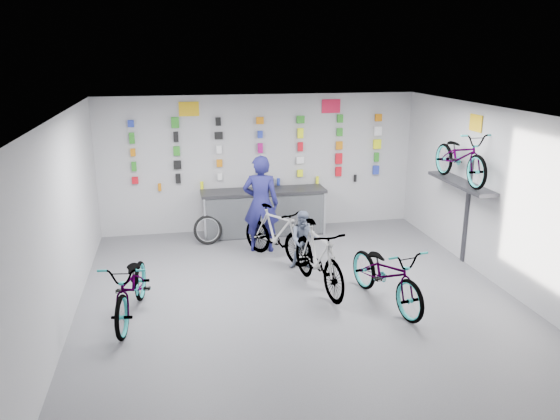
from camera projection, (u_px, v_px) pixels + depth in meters
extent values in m
plane|color=#4C4C51|center=(301.00, 304.00, 8.74)|extent=(8.00, 8.00, 0.00)
plane|color=white|center=(303.00, 115.00, 7.89)|extent=(8.00, 8.00, 0.00)
plane|color=#B0B0B2|center=(260.00, 163.00, 12.08)|extent=(7.00, 0.00, 7.00)
plane|color=#B0B0B2|center=(414.00, 350.00, 4.55)|extent=(7.00, 0.00, 7.00)
plane|color=#B0B0B2|center=(60.00, 228.00, 7.66)|extent=(0.00, 8.00, 8.00)
plane|color=#B0B0B2|center=(509.00, 202.00, 8.97)|extent=(0.00, 8.00, 8.00)
cube|color=black|center=(264.00, 214.00, 11.95)|extent=(2.60, 0.60, 0.90)
cube|color=silver|center=(266.00, 217.00, 11.66)|extent=(2.60, 0.02, 0.90)
cube|color=silver|center=(205.00, 220.00, 11.42)|extent=(0.04, 0.04, 0.96)
cube|color=silver|center=(325.00, 213.00, 11.90)|extent=(0.04, 0.04, 0.96)
cube|color=black|center=(263.00, 191.00, 11.80)|extent=(2.70, 0.66, 0.06)
cube|color=red|center=(135.00, 180.00, 11.58)|extent=(0.13, 0.06, 0.14)
cube|color=black|center=(178.00, 178.00, 11.75)|extent=(0.11, 0.06, 0.21)
cube|color=white|center=(220.00, 177.00, 11.91)|extent=(0.10, 0.06, 0.15)
cube|color=#2234A7|center=(261.00, 175.00, 12.08)|extent=(0.13, 0.06, 0.18)
cube|color=#F2FF12|center=(300.00, 173.00, 12.25)|extent=(0.12, 0.06, 0.15)
cube|color=red|center=(338.00, 172.00, 12.42)|extent=(0.14, 0.06, 0.21)
cube|color=#2234A7|center=(376.00, 170.00, 12.59)|extent=(0.14, 0.06, 0.20)
cube|color=#288320|center=(134.00, 166.00, 11.49)|extent=(0.10, 0.06, 0.20)
cube|color=black|center=(177.00, 165.00, 11.66)|extent=(0.16, 0.06, 0.18)
cube|color=orange|center=(219.00, 163.00, 11.83)|extent=(0.12, 0.06, 0.15)
cube|color=white|center=(260.00, 162.00, 12.00)|extent=(0.11, 0.06, 0.17)
cube|color=white|center=(300.00, 160.00, 12.17)|extent=(0.16, 0.06, 0.15)
cube|color=red|center=(339.00, 159.00, 12.34)|extent=(0.15, 0.06, 0.24)
cube|color=#288320|center=(376.00, 157.00, 12.50)|extent=(0.10, 0.06, 0.21)
cube|color=orange|center=(133.00, 152.00, 11.41)|extent=(0.10, 0.06, 0.16)
cube|color=#288320|center=(177.00, 151.00, 11.58)|extent=(0.14, 0.06, 0.20)
cube|color=white|center=(219.00, 149.00, 11.75)|extent=(0.11, 0.06, 0.17)
cube|color=#A20E67|center=(260.00, 148.00, 11.91)|extent=(0.11, 0.06, 0.21)
cube|color=red|center=(300.00, 147.00, 12.08)|extent=(0.11, 0.06, 0.20)
cube|color=orange|center=(339.00, 145.00, 12.25)|extent=(0.15, 0.06, 0.18)
cube|color=#F2FF12|center=(377.00, 144.00, 12.42)|extent=(0.17, 0.06, 0.21)
cube|color=#288320|center=(132.00, 138.00, 11.32)|extent=(0.11, 0.06, 0.23)
cube|color=black|center=(176.00, 137.00, 11.49)|extent=(0.10, 0.06, 0.21)
cube|color=black|center=(219.00, 136.00, 11.66)|extent=(0.17, 0.06, 0.16)
cube|color=#2234A7|center=(260.00, 134.00, 11.83)|extent=(0.11, 0.06, 0.15)
cube|color=#F2FF12|center=(300.00, 133.00, 12.00)|extent=(0.12, 0.06, 0.22)
cube|color=#288320|center=(340.00, 132.00, 12.17)|extent=(0.13, 0.06, 0.18)
cube|color=white|center=(378.00, 131.00, 12.34)|extent=(0.18, 0.06, 0.20)
cube|color=#2234A7|center=(131.00, 124.00, 11.24)|extent=(0.12, 0.06, 0.14)
cube|color=#288320|center=(175.00, 123.00, 11.41)|extent=(0.16, 0.06, 0.23)
cube|color=black|center=(218.00, 122.00, 11.58)|extent=(0.11, 0.06, 0.18)
cube|color=orange|center=(260.00, 120.00, 11.75)|extent=(0.16, 0.06, 0.15)
cube|color=#288320|center=(301.00, 119.00, 11.91)|extent=(0.17, 0.06, 0.16)
cube|color=#288320|center=(340.00, 119.00, 12.08)|extent=(0.13, 0.06, 0.18)
cube|color=orange|center=(378.00, 118.00, 12.25)|extent=(0.15, 0.06, 0.16)
cylinder|color=orange|center=(160.00, 187.00, 11.70)|extent=(0.07, 0.07, 0.16)
cylinder|color=#F2FF12|center=(202.00, 185.00, 11.87)|extent=(0.07, 0.07, 0.16)
cylinder|color=#2234A7|center=(278.00, 182.00, 12.19)|extent=(0.07, 0.07, 0.16)
cylinder|color=#F2FF12|center=(317.00, 180.00, 12.36)|extent=(0.07, 0.07, 0.16)
cylinder|color=black|center=(355.00, 178.00, 12.52)|extent=(0.07, 0.07, 0.16)
cube|color=#333338|center=(461.00, 183.00, 10.05)|extent=(0.38, 1.90, 0.06)
cube|color=#333338|center=(467.00, 211.00, 10.24)|extent=(0.04, 0.10, 2.00)
cube|color=gold|center=(189.00, 109.00, 11.44)|extent=(0.42, 0.02, 0.30)
cube|color=red|center=(331.00, 106.00, 12.02)|extent=(0.42, 0.02, 0.30)
cube|color=gold|center=(476.00, 123.00, 9.77)|extent=(0.02, 0.40, 0.30)
imported|color=gray|center=(132.00, 287.00, 8.15)|extent=(0.94, 1.98, 1.00)
imported|color=gray|center=(318.00, 257.00, 9.13)|extent=(0.86, 1.97, 1.14)
imported|color=gray|center=(387.00, 274.00, 8.60)|extent=(1.07, 2.06, 1.03)
imported|color=gray|center=(277.00, 233.00, 10.45)|extent=(1.42, 1.73, 1.06)
imported|color=gray|center=(461.00, 156.00, 9.90)|extent=(0.63, 1.80, 0.95)
imported|color=#16164D|center=(261.00, 204.00, 10.81)|extent=(0.80, 0.62, 1.96)
imported|color=#4E586F|center=(304.00, 240.00, 10.02)|extent=(0.61, 0.52, 1.10)
torus|color=black|center=(208.00, 230.00, 11.40)|extent=(0.65, 0.37, 0.61)
torus|color=silver|center=(208.00, 230.00, 11.40)|extent=(0.53, 0.27, 0.49)
cube|color=black|center=(267.00, 185.00, 11.78)|extent=(0.34, 0.36, 0.22)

